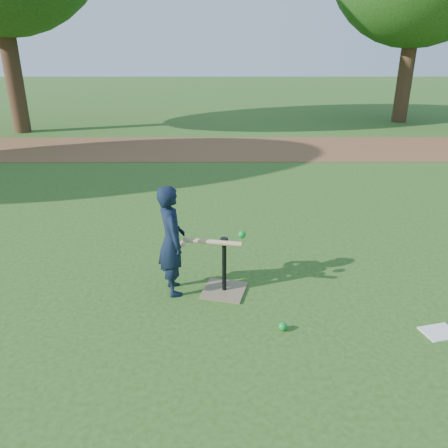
{
  "coord_description": "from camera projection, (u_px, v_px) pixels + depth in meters",
  "views": [
    {
      "loc": [
        0.17,
        -3.73,
        2.39
      ],
      "look_at": [
        0.2,
        0.61,
        0.65
      ],
      "focal_mm": 35.0,
      "sensor_mm": 36.0,
      "label": 1
    }
  ],
  "objects": [
    {
      "name": "clipboard",
      "position": [
        439.0,
        332.0,
        3.95
      ],
      "size": [
        0.34,
        0.29,
        0.01
      ],
      "primitive_type": "cube",
      "rotation": [
        0.0,
        0.0,
        0.23
      ],
      "color": "white",
      "rests_on": "ground"
    },
    {
      "name": "batting_tee",
      "position": [
        224.0,
        282.0,
        4.59
      ],
      "size": [
        0.52,
        0.52,
        0.61
      ],
      "color": "#75674A",
      "rests_on": "ground"
    },
    {
      "name": "swing_action",
      "position": [
        215.0,
        241.0,
        4.41
      ],
      "size": [
        0.67,
        0.2,
        0.12
      ],
      "color": "tan",
      "rests_on": "ground"
    },
    {
      "name": "child",
      "position": [
        172.0,
        241.0,
        4.43
      ],
      "size": [
        0.39,
        0.49,
        1.16
      ],
      "primitive_type": "imported",
      "rotation": [
        0.0,
        0.0,
        1.88
      ],
      "color": "black",
      "rests_on": "ground"
    },
    {
      "name": "ground",
      "position": [
        204.0,
        307.0,
        4.35
      ],
      "size": [
        80.0,
        80.0,
        0.0
      ],
      "primitive_type": "plane",
      "color": "#285116",
      "rests_on": "ground"
    },
    {
      "name": "dirt_strip",
      "position": [
        214.0,
        148.0,
        11.31
      ],
      "size": [
        24.0,
        3.0,
        0.01
      ],
      "primitive_type": "cube",
      "color": "brown",
      "rests_on": "ground"
    },
    {
      "name": "wiffle_ball_ground",
      "position": [
        283.0,
        327.0,
        3.97
      ],
      "size": [
        0.08,
        0.08,
        0.08
      ],
      "primitive_type": "sphere",
      "color": "#0D912E",
      "rests_on": "ground"
    }
  ]
}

